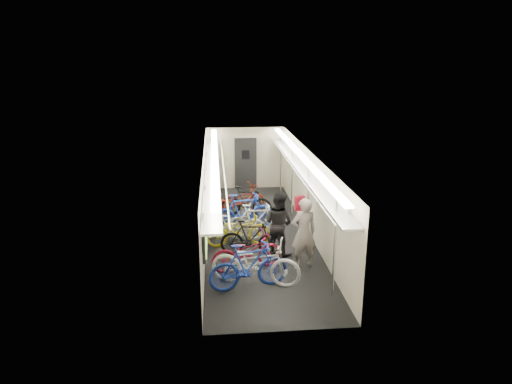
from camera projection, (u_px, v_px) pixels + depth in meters
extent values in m
plane|color=black|center=(258.00, 234.00, 13.33)|extent=(10.00, 10.00, 0.00)
plane|color=white|center=(258.00, 153.00, 12.66)|extent=(10.00, 10.00, 0.00)
plane|color=beige|center=(205.00, 196.00, 12.86)|extent=(0.00, 10.00, 10.00)
plane|color=beige|center=(309.00, 193.00, 13.13)|extent=(0.00, 10.00, 10.00)
plane|color=beige|center=(245.00, 158.00, 17.77)|extent=(3.00, 0.00, 3.00)
plane|color=beige|center=(284.00, 273.00, 8.21)|extent=(3.00, 0.00, 3.00)
cube|color=black|center=(204.00, 236.00, 9.79)|extent=(0.06, 1.10, 0.80)
cube|color=#89C154|center=(206.00, 236.00, 9.80)|extent=(0.02, 0.96, 0.66)
cube|color=black|center=(206.00, 205.00, 11.90)|extent=(0.06, 1.10, 0.80)
cube|color=#89C154|center=(207.00, 205.00, 11.90)|extent=(0.02, 0.96, 0.66)
cube|color=black|center=(207.00, 183.00, 14.00)|extent=(0.06, 1.10, 0.80)
cube|color=#89C154|center=(208.00, 183.00, 14.00)|extent=(0.02, 0.96, 0.66)
cube|color=black|center=(207.00, 167.00, 16.10)|extent=(0.06, 1.10, 0.80)
cube|color=#89C154|center=(209.00, 167.00, 16.11)|extent=(0.02, 0.96, 0.66)
cube|color=yellow|center=(205.00, 217.00, 10.83)|extent=(0.02, 0.22, 0.30)
cube|color=yellow|center=(207.00, 191.00, 12.93)|extent=(0.02, 0.22, 0.30)
cube|color=yellow|center=(207.00, 173.00, 15.04)|extent=(0.02, 0.22, 0.30)
cube|color=black|center=(246.00, 163.00, 17.77)|extent=(0.85, 0.08, 2.00)
cube|color=#999BA0|center=(212.00, 171.00, 12.68)|extent=(0.40, 9.70, 0.05)
cube|color=#999BA0|center=(303.00, 169.00, 12.91)|extent=(0.40, 9.70, 0.05)
cylinder|color=silver|center=(224.00, 167.00, 12.68)|extent=(0.04, 9.70, 0.04)
cylinder|color=silver|center=(291.00, 166.00, 12.85)|extent=(0.04, 9.70, 0.04)
cube|color=white|center=(214.00, 156.00, 12.57)|extent=(0.18, 9.60, 0.04)
cube|color=white|center=(300.00, 154.00, 12.78)|extent=(0.18, 9.60, 0.04)
cylinder|color=silver|center=(335.00, 245.00, 9.47)|extent=(0.05, 0.05, 2.38)
cylinder|color=silver|center=(308.00, 204.00, 12.15)|extent=(0.05, 0.05, 2.38)
cylinder|color=silver|center=(292.00, 180.00, 14.54)|extent=(0.05, 0.05, 2.38)
cylinder|color=silver|center=(281.00, 163.00, 16.93)|extent=(0.05, 0.05, 2.38)
imported|color=silver|center=(256.00, 263.00, 10.19)|extent=(2.15, 1.23, 1.07)
imported|color=#1A349E|center=(249.00, 266.00, 10.00)|extent=(1.87, 0.86, 1.08)
imported|color=maroon|center=(247.00, 251.00, 10.96)|extent=(1.85, 1.03, 0.92)
imported|color=black|center=(251.00, 238.00, 11.75)|extent=(1.65, 0.66, 0.97)
imported|color=gold|center=(238.00, 230.00, 12.36)|extent=(1.79, 0.75, 0.92)
imported|color=silver|center=(255.00, 221.00, 12.89)|extent=(1.69, 0.53, 1.01)
imported|color=#B8B9BD|center=(232.00, 223.00, 12.79)|extent=(1.95, 0.91, 0.99)
imported|color=#1C3BA9|center=(243.00, 212.00, 13.45)|extent=(1.97, 0.92, 1.14)
imported|color=maroon|center=(238.00, 200.00, 14.74)|extent=(2.06, 1.44, 1.03)
imported|color=black|center=(246.00, 201.00, 14.68)|extent=(1.74, 0.92, 1.00)
imported|color=gray|center=(304.00, 233.00, 11.00)|extent=(0.71, 0.53, 1.75)
imported|color=black|center=(278.00, 223.00, 11.77)|extent=(1.03, 1.01, 1.67)
cube|color=red|center=(300.00, 203.00, 11.94)|extent=(0.27, 0.17, 0.38)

